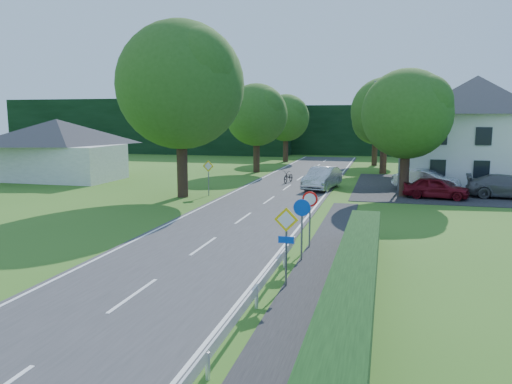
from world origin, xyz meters
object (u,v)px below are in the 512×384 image
(moving_car, at_px, (322,178))
(parked_car_red, at_px, (436,188))
(streetlight, at_px, (399,130))
(motorcycle, at_px, (288,176))
(parked_car_silver_a, at_px, (426,180))
(parasol, at_px, (428,174))
(parked_car_grey, at_px, (508,187))

(moving_car, bearing_deg, parked_car_red, -7.45)
(streetlight, relative_size, motorcycle, 4.09)
(parked_car_silver_a, bearing_deg, parasol, 12.22)
(streetlight, distance_m, motorcycle, 9.76)
(parked_car_red, bearing_deg, parked_car_silver_a, 13.74)
(streetlight, xyz_separation_m, moving_car, (-5.36, -0.16, -3.60))
(motorcycle, relative_size, parked_car_grey, 0.37)
(parked_car_silver_a, xyz_separation_m, parasol, (0.26, 2.36, 0.22))
(moving_car, relative_size, motorcycle, 2.57)
(parked_car_silver_a, bearing_deg, parked_car_red, -155.40)
(moving_car, height_order, motorcycle, moving_car)
(parked_car_silver_a, height_order, parked_car_grey, parked_car_grey)
(streetlight, distance_m, parked_car_red, 5.13)
(moving_car, height_order, parked_car_silver_a, moving_car)
(moving_car, bearing_deg, motorcycle, 145.79)
(moving_car, bearing_deg, parasol, 34.05)
(moving_car, distance_m, parked_car_silver_a, 7.53)
(streetlight, height_order, parasol, streetlight)
(parked_car_red, bearing_deg, motorcycle, 71.61)
(parked_car_red, height_order, parked_car_grey, parked_car_grey)
(motorcycle, height_order, parked_car_grey, parked_car_grey)
(motorcycle, bearing_deg, parked_car_silver_a, -1.43)
(motorcycle, bearing_deg, streetlight, -10.05)
(streetlight, xyz_separation_m, parasol, (2.35, 3.36, -3.43))
(streetlight, bearing_deg, moving_car, -178.29)
(motorcycle, distance_m, parked_car_grey, 16.12)
(parked_car_red, relative_size, parked_car_silver_a, 0.90)
(parked_car_red, relative_size, parasol, 1.89)
(motorcycle, xyz_separation_m, parked_car_grey, (15.61, -4.00, 0.25))
(parked_car_silver_a, distance_m, parasol, 2.38)
(parked_car_grey, bearing_deg, motorcycle, 82.43)
(motorcycle, height_order, parked_car_silver_a, parked_car_silver_a)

